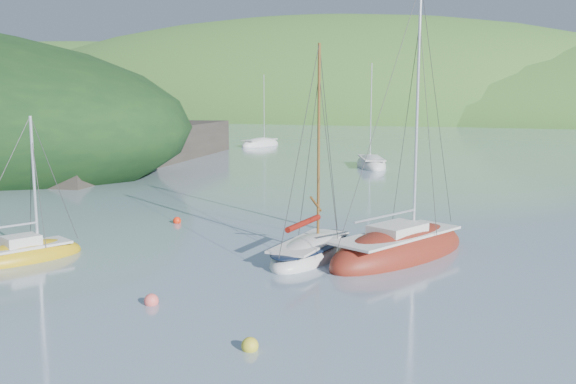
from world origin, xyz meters
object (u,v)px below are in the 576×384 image
at_px(sloop_red, 399,251).
at_px(distant_sloop_a, 371,165).
at_px(sailboat_yellow, 24,256).
at_px(daysailer_white, 311,251).
at_px(distant_sloop_c, 260,145).

bearing_deg(sloop_red, distant_sloop_a, 130.51).
bearing_deg(sailboat_yellow, sloop_red, 47.99).
xyz_separation_m(daysailer_white, distant_sloop_a, (-6.72, 33.13, -0.04)).
height_order(sailboat_yellow, distant_sloop_c, distant_sloop_c).
relative_size(sloop_red, sailboat_yellow, 1.89).
height_order(daysailer_white, distant_sloop_c, distant_sloop_c).
xyz_separation_m(daysailer_white, distant_sloop_c, (-26.39, 50.42, -0.04)).
relative_size(sloop_red, distant_sloop_c, 1.23).
relative_size(distant_sloop_a, distant_sloop_c, 1.04).
bearing_deg(sailboat_yellow, distant_sloop_a, 107.14).
distance_m(sailboat_yellow, distant_sloop_a, 38.44).
height_order(sloop_red, sailboat_yellow, sloop_red).
distance_m(daysailer_white, distant_sloop_a, 33.80).
xyz_separation_m(daysailer_white, sailboat_yellow, (-10.68, -5.11, -0.05)).
bearing_deg(sailboat_yellow, daysailer_white, 48.64).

